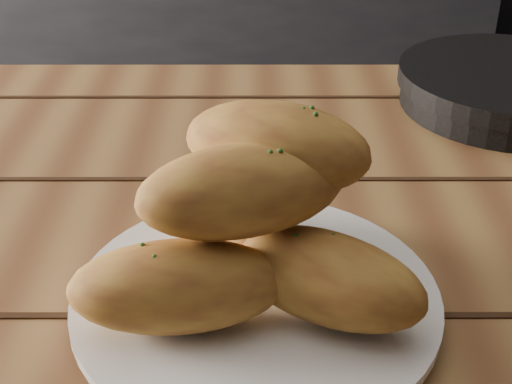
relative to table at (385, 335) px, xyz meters
name	(u,v)px	position (x,y,z in m)	size (l,w,h in m)	color
table	(385,335)	(0.00, 0.00, 0.00)	(1.37, 0.82, 0.75)	olive
plate	(256,301)	(-0.12, -0.09, 0.12)	(0.27, 0.27, 0.02)	white
bread_rolls	(254,225)	(-0.12, -0.09, 0.18)	(0.25, 0.21, 0.13)	gold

